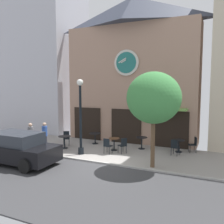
# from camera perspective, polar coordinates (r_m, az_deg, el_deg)

# --- Properties ---
(ground_plane) EXTENTS (27.27, 10.15, 0.13)m
(ground_plane) POSITION_cam_1_polar(r_m,az_deg,el_deg) (11.88, -3.46, -12.79)
(ground_plane) COLOR gray
(clock_building) EXTENTS (9.05, 3.28, 9.89)m
(clock_building) POSITION_cam_1_polar(r_m,az_deg,el_deg) (17.07, 4.76, 10.36)
(clock_building) COLOR #9E7A66
(clock_building) RESTS_ON ground_plane
(neighbor_building_left) EXTENTS (6.41, 4.88, 12.27)m
(neighbor_building_left) POSITION_cam_1_polar(r_m,az_deg,el_deg) (22.86, -15.69, 11.65)
(neighbor_building_left) COLOR #B2B2BC
(neighbor_building_left) RESTS_ON ground_plane
(street_lamp) EXTENTS (0.36, 0.36, 4.22)m
(street_lamp) POSITION_cam_1_polar(r_m,az_deg,el_deg) (13.54, -7.49, -1.08)
(street_lamp) COLOR black
(street_lamp) RESTS_ON ground_plane
(street_tree) EXTENTS (2.54, 2.29, 4.50)m
(street_tree) POSITION_cam_1_polar(r_m,az_deg,el_deg) (11.27, 9.84, 3.27)
(street_tree) COLOR brown
(street_tree) RESTS_ON ground_plane
(cafe_table_rightmost) EXTENTS (0.78, 0.78, 0.77)m
(cafe_table_rightmost) POSITION_cam_1_polar(r_m,az_deg,el_deg) (15.25, -11.21, -6.35)
(cafe_table_rightmost) COLOR black
(cafe_table_rightmost) RESTS_ON ground_plane
(cafe_table_near_curb) EXTENTS (0.77, 0.77, 0.72)m
(cafe_table_near_curb) POSITION_cam_1_polar(r_m,az_deg,el_deg) (16.18, -4.04, -5.66)
(cafe_table_near_curb) COLOR black
(cafe_table_near_curb) RESTS_ON ground_plane
(cafe_table_center_right) EXTENTS (0.66, 0.66, 0.75)m
(cafe_table_center_right) POSITION_cam_1_polar(r_m,az_deg,el_deg) (14.50, 0.49, -7.12)
(cafe_table_center_right) COLOR black
(cafe_table_center_right) RESTS_ON ground_plane
(cafe_table_center_left) EXTENTS (0.68, 0.68, 0.73)m
(cafe_table_center_left) POSITION_cam_1_polar(r_m,az_deg,el_deg) (14.92, 7.06, -6.78)
(cafe_table_center_left) COLOR black
(cafe_table_center_left) RESTS_ON ground_plane
(cafe_table_center) EXTENTS (0.68, 0.68, 0.73)m
(cafe_table_center) POSITION_cam_1_polar(r_m,az_deg,el_deg) (14.64, 15.54, -7.22)
(cafe_table_center) COLOR black
(cafe_table_center) RESTS_ON ground_plane
(cafe_chair_right_end) EXTENTS (0.56, 0.56, 0.90)m
(cafe_chair_right_end) POSITION_cam_1_polar(r_m,az_deg,el_deg) (13.83, 2.63, -7.69)
(cafe_chair_right_end) COLOR black
(cafe_chair_right_end) RESTS_ON ground_plane
(cafe_chair_mid_row) EXTENTS (0.52, 0.52, 0.90)m
(cafe_chair_mid_row) POSITION_cam_1_polar(r_m,az_deg,el_deg) (14.84, 18.84, -7.06)
(cafe_chair_mid_row) COLOR black
(cafe_chair_mid_row) RESTS_ON ground_plane
(cafe_chair_by_entrance) EXTENTS (0.47, 0.47, 0.90)m
(cafe_chair_by_entrance) POSITION_cam_1_polar(r_m,az_deg,el_deg) (13.86, 14.68, -7.85)
(cafe_chair_by_entrance) COLOR black
(cafe_chair_by_entrance) RESTS_ON ground_plane
(cafe_chair_near_tree) EXTENTS (0.43, 0.43, 0.90)m
(cafe_chair_near_tree) POSITION_cam_1_polar(r_m,az_deg,el_deg) (13.73, -1.11, -7.79)
(cafe_chair_near_tree) COLOR black
(cafe_chair_near_tree) RESTS_ON ground_plane
(cafe_chair_outer) EXTENTS (0.55, 0.55, 0.90)m
(cafe_chair_outer) POSITION_cam_1_polar(r_m,az_deg,el_deg) (16.07, -10.76, -5.85)
(cafe_chair_outer) COLOR black
(cafe_chair_outer) RESTS_ON ground_plane
(pedestrian_blue) EXTENTS (0.45, 0.45, 1.67)m
(pedestrian_blue) POSITION_cam_1_polar(r_m,az_deg,el_deg) (15.08, -15.66, -5.46)
(pedestrian_blue) COLOR #2D2D38
(pedestrian_blue) RESTS_ON ground_plane
(pedestrian_grey) EXTENTS (0.45, 0.45, 1.67)m
(pedestrian_grey) POSITION_cam_1_polar(r_m,az_deg,el_deg) (15.13, -18.73, -5.52)
(pedestrian_grey) COLOR #2D2D38
(pedestrian_grey) RESTS_ON ground_plane
(parked_car_black) EXTENTS (4.30, 2.02, 1.55)m
(parked_car_black) POSITION_cam_1_polar(r_m,az_deg,el_deg) (12.99, -21.72, -7.97)
(parked_car_black) COLOR black
(parked_car_black) RESTS_ON ground_plane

